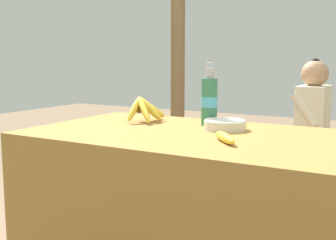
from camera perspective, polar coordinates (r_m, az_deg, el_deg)
market_counter at (r=2.00m, az=2.98°, el=-11.88°), size 1.47×0.87×0.72m
banana_bunch_ripe at (r=2.23m, az=-3.00°, el=1.57°), size 0.18×0.29×0.14m
serving_bowl at (r=1.99m, az=7.73°, el=-0.58°), size 0.20×0.20×0.05m
water_bottle at (r=2.11m, az=5.61°, el=2.66°), size 0.08×0.08×0.31m
loose_banana_front at (r=1.69m, az=7.70°, el=-2.36°), size 0.17×0.18×0.04m
wooden_bench at (r=3.36m, az=16.64°, el=-4.54°), size 1.53×0.32×0.38m
seated_vendor at (r=3.27m, az=18.24°, el=-0.06°), size 0.40×0.39×1.05m
banana_bunch_green at (r=3.46m, az=10.45°, el=-2.01°), size 0.15×0.29×0.12m
support_post_near at (r=3.85m, az=1.34°, el=13.16°), size 0.13×0.13×2.76m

